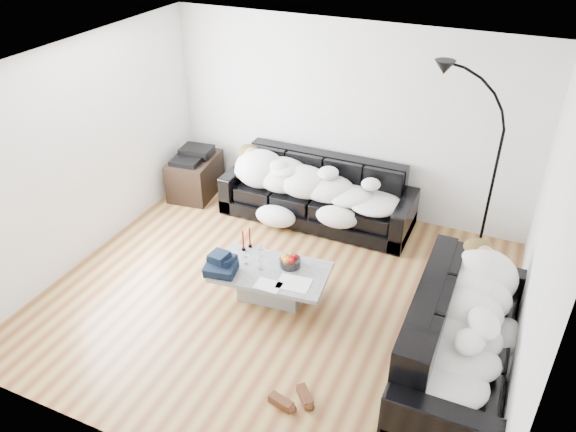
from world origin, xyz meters
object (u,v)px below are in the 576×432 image
at_px(av_cabinet, 195,176).
at_px(stereo, 193,154).
at_px(wine_glass_c, 261,263).
at_px(sofa_right, 464,337).
at_px(sofa_back, 317,192).
at_px(candle_left, 243,241).
at_px(fruit_bowl, 290,260).
at_px(wine_glass_a, 261,251).
at_px(sleeper_right, 467,320).
at_px(candle_right, 250,238).
at_px(wine_glass_b, 246,258).
at_px(floor_lamp, 492,184).
at_px(coffee_table, 272,283).
at_px(sleeper_back, 316,179).
at_px(shoes, 292,399).

relative_size(av_cabinet, stereo, 1.91).
bearing_deg(wine_glass_c, sofa_right, -6.83).
bearing_deg(sofa_back, candle_left, -101.40).
bearing_deg(fruit_bowl, sofa_back, 100.82).
relative_size(fruit_bowl, wine_glass_a, 1.37).
relative_size(sleeper_right, candle_right, 7.41).
bearing_deg(wine_glass_a, stereo, 140.23).
distance_m(wine_glass_a, wine_glass_b, 0.20).
relative_size(av_cabinet, floor_lamp, 0.40).
bearing_deg(av_cabinet, candle_right, -47.65).
xyz_separation_m(sofa_right, candle_left, (-2.57, 0.51, 0.04)).
xyz_separation_m(coffee_table, wine_glass_c, (-0.11, -0.03, 0.26)).
distance_m(sofa_right, wine_glass_b, 2.43).
bearing_deg(wine_glass_a, sleeper_back, 87.87).
xyz_separation_m(wine_glass_c, candle_right, (-0.31, 0.34, 0.05)).
relative_size(shoes, floor_lamp, 0.19).
height_order(coffee_table, wine_glass_b, wine_glass_b).
height_order(fruit_bowl, shoes, fruit_bowl).
distance_m(wine_glass_a, floor_lamp, 2.76).
xyz_separation_m(sleeper_right, wine_glass_c, (-2.22, 0.27, -0.21)).
bearing_deg(wine_glass_a, candle_left, 168.18).
distance_m(sofa_back, shoes, 3.21).
bearing_deg(wine_glass_c, fruit_bowl, 35.64).
distance_m(coffee_table, wine_glass_a, 0.38).
distance_m(candle_left, candle_right, 0.10).
xyz_separation_m(wine_glass_c, av_cabinet, (-1.95, 1.73, -0.16)).
distance_m(sofa_right, candle_left, 2.62).
bearing_deg(shoes, floor_lamp, 92.43).
relative_size(sofa_right, av_cabinet, 2.66).
bearing_deg(wine_glass_c, sleeper_right, -6.83).
xyz_separation_m(candle_left, shoes, (1.28, -1.50, -0.45)).
bearing_deg(stereo, candle_left, -49.62).
xyz_separation_m(sleeper_back, av_cabinet, (-1.91, -0.01, -0.35)).
bearing_deg(sleeper_back, coffee_table, -85.04).
distance_m(fruit_bowl, candle_left, 0.62).
xyz_separation_m(sofa_back, floor_lamp, (2.17, -0.08, 0.63)).
relative_size(sleeper_right, stereo, 4.35).
height_order(av_cabinet, stereo, stereo).
xyz_separation_m(candle_left, candle_right, (0.04, 0.09, -0.00)).
distance_m(coffee_table, wine_glass_b, 0.40).
relative_size(candle_left, candle_right, 1.01).
relative_size(wine_glass_b, wine_glass_c, 1.00).
xyz_separation_m(fruit_bowl, wine_glass_b, (-0.46, -0.17, 0.01)).
distance_m(wine_glass_a, candle_left, 0.26).
relative_size(wine_glass_b, stereo, 0.36).
relative_size(sofa_back, sleeper_back, 1.18).
height_order(sleeper_back, stereo, sleeper_back).
distance_m(candle_left, shoes, 2.02).
distance_m(sofa_right, candle_right, 2.60).
bearing_deg(candle_right, floor_lamp, 29.32).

